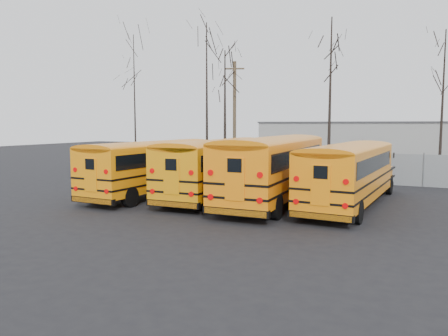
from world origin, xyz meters
The scene contains 13 objects.
ground centered at (0.00, 0.00, 0.00)m, with size 120.00×120.00×0.00m, color black.
fence centered at (0.00, 12.00, 1.00)m, with size 40.00×0.04×2.00m, color gray.
distant_building centered at (2.00, 32.00, 2.00)m, with size 22.00×8.00×4.00m, color #9A9B96.
bus_a centered at (-5.15, 2.23, 1.76)m, with size 2.80×10.80×3.00m.
bus_b centered at (-1.69, 3.12, 1.82)m, with size 2.93×11.17×3.10m.
bus_c centered at (1.51, 2.89, 1.94)m, with size 3.08×11.92×3.31m.
bus_d centered at (5.02, 3.27, 1.77)m, with size 3.07×10.91×3.02m.
utility_pole_left centered at (-6.55, 15.99, 4.63)m, with size 1.53×0.71×9.01m.
tree_0 centered at (-17.10, 16.49, 6.08)m, with size 0.26×0.26×12.16m, color black.
tree_1 centered at (-9.89, 17.40, 6.37)m, with size 0.26×0.26×12.74m, color black.
tree_2 centered at (-7.04, 15.17, 4.90)m, with size 0.26×0.26×9.81m, color black.
tree_3 centered at (1.17, 16.71, 5.97)m, with size 0.26×0.26×11.93m, color black.
tree_4 centered at (8.97, 17.79, 5.26)m, with size 0.26×0.26×10.52m, color black.
Camera 1 is at (8.40, -17.41, 3.86)m, focal length 35.00 mm.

